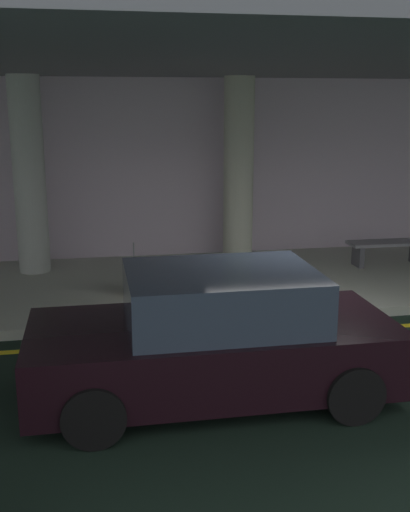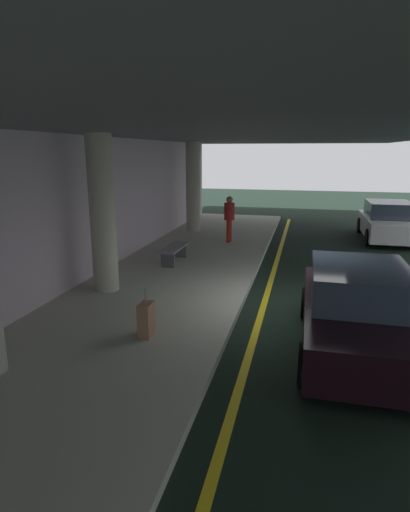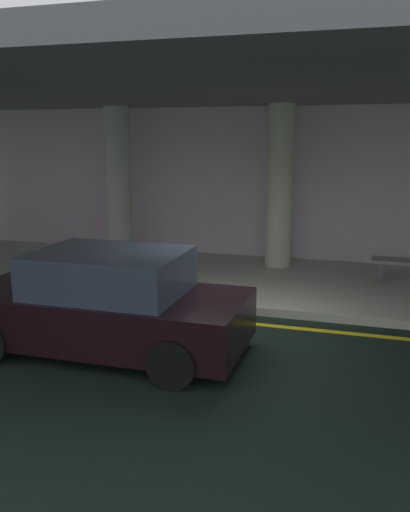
% 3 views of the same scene
% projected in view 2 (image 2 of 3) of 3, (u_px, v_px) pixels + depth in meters
% --- Properties ---
extents(ground_plane, '(60.00, 60.00, 0.00)m').
position_uv_depth(ground_plane, '(288.00, 311.00, 9.17)').
color(ground_plane, black).
extents(sidewalk, '(26.00, 4.20, 0.15)m').
position_uv_depth(sidewalk, '(155.00, 296.00, 9.86)').
color(sidewalk, '#A8AD9C').
rests_on(sidewalk, ground).
extents(lane_stripe_yellow, '(26.00, 0.14, 0.01)m').
position_uv_depth(lane_stripe_yellow, '(263.00, 308.00, 9.30)').
color(lane_stripe_yellow, yellow).
rests_on(lane_stripe_yellow, ground).
extents(support_column_center, '(0.59, 0.59, 3.65)m').
position_uv_depth(support_column_center, '(103.00, 215.00, 9.68)').
color(support_column_center, '#A7A995').
rests_on(support_column_center, sidewalk).
extents(support_column_right_mid, '(0.59, 0.59, 3.65)m').
position_uv_depth(support_column_right_mid, '(193.00, 187.00, 17.22)').
color(support_column_right_mid, '#ADA995').
rests_on(support_column_right_mid, sidewalk).
extents(ceiling_overhang, '(28.00, 13.20, 0.30)m').
position_uv_depth(ceiling_overhang, '(172.00, 125.00, 8.81)').
color(ceiling_overhang, slate).
rests_on(ceiling_overhang, support_column_far_left).
extents(terminal_back_wall, '(26.00, 0.30, 3.80)m').
position_uv_depth(terminal_back_wall, '(63.00, 216.00, 9.93)').
color(terminal_back_wall, '#BCABBB').
rests_on(terminal_back_wall, ground).
extents(car_black, '(4.10, 1.92, 1.50)m').
position_uv_depth(car_black, '(358.00, 311.00, 7.23)').
color(car_black, black).
rests_on(car_black, ground).
extents(car_white, '(4.10, 1.92, 1.50)m').
position_uv_depth(car_white, '(388.00, 222.00, 16.40)').
color(car_white, silver).
rests_on(car_white, ground).
extents(traveler_with_luggage, '(0.38, 0.38, 1.68)m').
position_uv_depth(traveler_with_luggage, '(229.00, 216.00, 15.25)').
color(traveler_with_luggage, maroon).
rests_on(traveler_with_luggage, sidewalk).
extents(suitcase_upright_primary, '(0.36, 0.22, 0.90)m').
position_uv_depth(suitcase_upright_primary, '(146.00, 319.00, 7.52)').
color(suitcase_upright_primary, '#93664C').
rests_on(suitcase_upright_primary, sidewalk).
extents(bench_metal, '(1.60, 0.50, 0.48)m').
position_uv_depth(bench_metal, '(174.00, 251.00, 12.57)').
color(bench_metal, slate).
rests_on(bench_metal, sidewalk).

